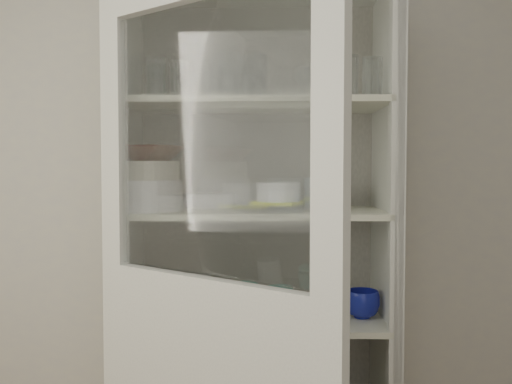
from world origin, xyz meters
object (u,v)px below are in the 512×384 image
at_px(goblet_3, 303,84).
at_px(terracotta_bowl, 149,154).
at_px(goblet_0, 186,85).
at_px(white_canister, 197,293).
at_px(mug_white, 306,309).
at_px(cupboard_door, 207,355).
at_px(mug_blue, 362,304).
at_px(cream_bowl, 149,171).
at_px(plate_stack_back, 209,200).
at_px(yellow_trivet, 278,203).
at_px(goblet_2, 258,87).
at_px(plate_stack_front, 150,195).
at_px(pantry_cabinet, 256,290).
at_px(grey_bowl_stack, 321,193).
at_px(teal_jar, 247,299).
at_px(glass_platter, 278,207).
at_px(mug_teal, 280,299).
at_px(white_ramekin, 278,192).
at_px(goblet_1, 256,84).
at_px(measuring_cups, 169,313).

xyz_separation_m(goblet_3, terracotta_bowl, (-0.57, -0.16, -0.28)).
height_order(goblet_0, white_canister, goblet_0).
distance_m(mug_white, white_canister, 0.44).
distance_m(cupboard_door, mug_blue, 0.70).
distance_m(goblet_3, mug_blue, 0.87).
height_order(goblet_0, cream_bowl, goblet_0).
relative_size(plate_stack_back, yellow_trivet, 1.28).
xyz_separation_m(goblet_2, plate_stack_front, (-0.40, -0.18, -0.42)).
distance_m(pantry_cabinet, goblet_3, 0.83).
distance_m(grey_bowl_stack, white_canister, 0.62).
bearing_deg(teal_jar, plate_stack_back, 145.25).
bearing_deg(mug_white, teal_jar, 135.54).
bearing_deg(yellow_trivet, goblet_3, 47.44).
bearing_deg(mug_white, glass_platter, 124.41).
bearing_deg(goblet_0, mug_teal, -11.57).
distance_m(white_ramekin, mug_white, 0.44).
relative_size(goblet_1, white_ramekin, 0.95).
bearing_deg(white_canister, terracotta_bowl, -144.23).
bearing_deg(glass_platter, cupboard_door, -114.66).
bearing_deg(plate_stack_back, goblet_2, -4.00).
height_order(mug_white, measuring_cups, mug_white).
height_order(mug_blue, white_canister, white_canister).
bearing_deg(mug_white, measuring_cups, 160.19).
bearing_deg(teal_jar, cream_bowl, -166.43).
bearing_deg(goblet_0, goblet_1, -11.23).
height_order(goblet_1, white_canister, goblet_1).
xyz_separation_m(white_ramekin, teal_jar, (-0.12, 0.03, -0.41)).
xyz_separation_m(goblet_3, grey_bowl_stack, (0.07, -0.07, -0.42)).
relative_size(yellow_trivet, mug_blue, 1.26).
relative_size(plate_stack_front, mug_blue, 1.91).
xyz_separation_m(goblet_1, mug_teal, (0.09, -0.02, -0.83)).
bearing_deg(cream_bowl, mug_blue, 2.00).
bearing_deg(teal_jar, goblet_0, 157.61).
relative_size(glass_platter, measuring_cups, 3.33).
relative_size(cream_bowl, mug_white, 2.41).
relative_size(goblet_3, measuring_cups, 1.59).
height_order(cream_bowl, yellow_trivet, cream_bowl).
bearing_deg(plate_stack_front, teal_jar, 13.57).
xyz_separation_m(plate_stack_back, mug_teal, (0.28, -0.08, -0.38)).
relative_size(plate_stack_front, grey_bowl_stack, 1.91).
xyz_separation_m(pantry_cabinet, mug_white, (0.18, -0.15, -0.04)).
bearing_deg(white_ramekin, glass_platter, 0.00).
xyz_separation_m(white_ramekin, mug_white, (0.10, -0.08, -0.42)).
bearing_deg(plate_stack_back, mug_blue, -15.84).
height_order(plate_stack_front, plate_stack_back, plate_stack_front).
bearing_deg(goblet_2, mug_teal, -39.36).
relative_size(goblet_3, yellow_trivet, 1.04).
bearing_deg(yellow_trivet, teal_jar, 165.50).
bearing_deg(mug_white, white_canister, 143.57).
bearing_deg(pantry_cabinet, mug_teal, -11.14).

